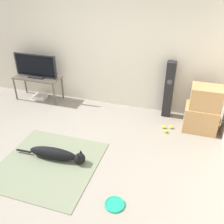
{
  "coord_description": "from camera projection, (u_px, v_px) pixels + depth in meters",
  "views": [
    {
      "loc": [
        1.79,
        -2.68,
        2.63
      ],
      "look_at": [
        0.64,
        0.95,
        0.45
      ],
      "focal_mm": 40.0,
      "sensor_mm": 36.0,
      "label": 1
    }
  ],
  "objects": [
    {
      "name": "floor_speaker",
      "position": [
        169.0,
        90.0,
        4.9
      ],
      "size": [
        0.17,
        0.18,
        1.14
      ],
      "color": "black",
      "rests_on": "ground_plane"
    },
    {
      "name": "area_rug",
      "position": [
        49.0,
        164.0,
        3.88
      ],
      "size": [
        1.48,
        1.5,
        0.01
      ],
      "color": "slate",
      "rests_on": "ground_plane"
    },
    {
      "name": "tv",
      "position": [
        35.0,
        66.0,
        5.45
      ],
      "size": [
        1.0,
        0.2,
        0.52
      ],
      "color": "#232326",
      "rests_on": "tv_stand"
    },
    {
      "name": "tennis_ball_near_speaker",
      "position": [
        166.0,
        131.0,
        4.6
      ],
      "size": [
        0.07,
        0.07,
        0.07
      ],
      "color": "#C6E033",
      "rests_on": "ground_plane"
    },
    {
      "name": "game_console",
      "position": [
        40.0,
        97.0,
        5.83
      ],
      "size": [
        0.28,
        0.24,
        0.07
      ],
      "color": "white",
      "rests_on": "ground_plane"
    },
    {
      "name": "tv_stand",
      "position": [
        38.0,
        80.0,
        5.61
      ],
      "size": [
        1.05,
        0.44,
        0.53
      ],
      "color": "brown",
      "rests_on": "ground_plane"
    },
    {
      "name": "dog",
      "position": [
        57.0,
        154.0,
        3.91
      ],
      "size": [
        1.19,
        0.22,
        0.23
      ],
      "color": "black",
      "rests_on": "area_rug"
    },
    {
      "name": "tennis_ball_by_boxes",
      "position": [
        171.0,
        127.0,
        4.72
      ],
      "size": [
        0.07,
        0.07,
        0.07
      ],
      "color": "#C6E033",
      "rests_on": "ground_plane"
    },
    {
      "name": "ground_plane",
      "position": [
        56.0,
        158.0,
        3.99
      ],
      "size": [
        12.0,
        12.0,
        0.0
      ],
      "primitive_type": "plane",
      "color": "gray"
    },
    {
      "name": "tennis_ball_loose_on_carpet",
      "position": [
        164.0,
        127.0,
        4.73
      ],
      "size": [
        0.07,
        0.07,
        0.07
      ],
      "color": "#C6E033",
      "rests_on": "ground_plane"
    },
    {
      "name": "cardboard_box_upper",
      "position": [
        206.0,
        97.0,
        4.39
      ],
      "size": [
        0.52,
        0.4,
        0.4
      ],
      "color": "tan",
      "rests_on": "cardboard_box_lower"
    },
    {
      "name": "wall_back",
      "position": [
        99.0,
        46.0,
        5.1
      ],
      "size": [
        8.0,
        0.06,
        2.55
      ],
      "color": "silver",
      "rests_on": "ground_plane"
    },
    {
      "name": "cardboard_box_lower",
      "position": [
        201.0,
        118.0,
        4.61
      ],
      "size": [
        0.59,
        0.46,
        0.47
      ],
      "color": "tan",
      "rests_on": "ground_plane"
    },
    {
      "name": "frisbee",
      "position": [
        115.0,
        204.0,
        3.2
      ],
      "size": [
        0.26,
        0.26,
        0.03
      ],
      "color": "#199E7A",
      "rests_on": "ground_plane"
    }
  ]
}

